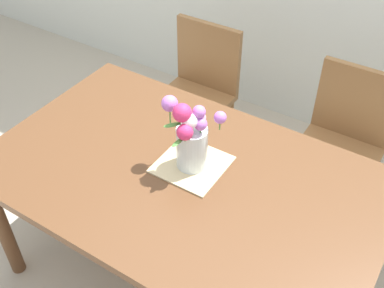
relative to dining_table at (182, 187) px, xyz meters
The scene contains 6 objects.
ground_plane 0.66m from the dining_table, ahead, with size 12.00×12.00×0.00m, color #B7AD99.
dining_table is the anchor object (origin of this frame).
chair_left 0.98m from the dining_table, 117.72° to the left, with size 0.42×0.42×0.90m.
chair_right 0.98m from the dining_table, 62.28° to the left, with size 0.42×0.42×0.90m.
placemat 0.11m from the dining_table, 81.67° to the left, with size 0.28×0.28×0.01m, color #CCB789.
flower_vase 0.26m from the dining_table, 84.02° to the left, with size 0.25×0.23×0.32m.
Camera 1 is at (0.79, -1.17, 2.13)m, focal length 44.01 mm.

